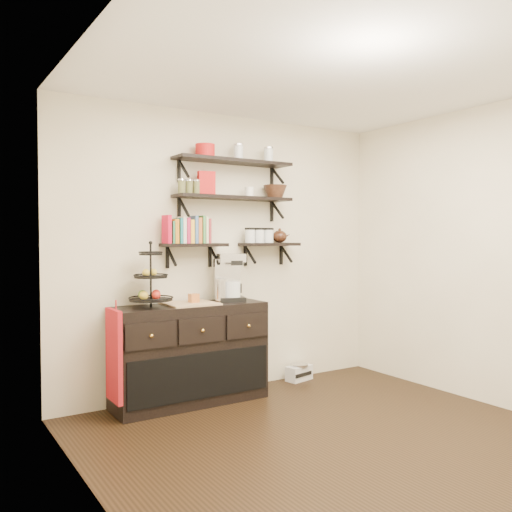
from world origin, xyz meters
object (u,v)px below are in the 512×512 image
(fruit_stand, at_px, (151,285))
(radio, at_px, (299,372))
(sideboard, at_px, (190,354))
(coffee_maker, at_px, (229,279))

(fruit_stand, xyz_separation_m, radio, (1.68, 0.10, -1.00))
(fruit_stand, height_order, radio, fruit_stand)
(sideboard, bearing_deg, fruit_stand, 179.35)
(sideboard, distance_m, coffee_maker, 0.79)
(sideboard, xyz_separation_m, fruit_stand, (-0.37, 0.00, 0.64))
(coffee_maker, distance_m, radio, 1.36)
(fruit_stand, relative_size, coffee_maker, 1.21)
(sideboard, height_order, coffee_maker, coffee_maker)
(coffee_maker, bearing_deg, sideboard, -158.71)
(coffee_maker, bearing_deg, fruit_stand, -160.90)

